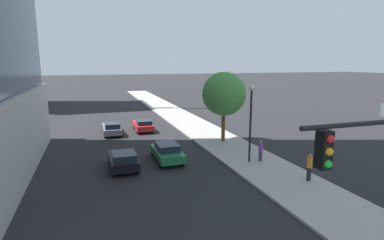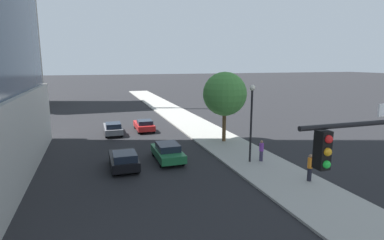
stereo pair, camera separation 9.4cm
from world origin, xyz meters
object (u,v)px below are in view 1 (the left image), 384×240
(pedestrian_orange_shirt, at_px, (309,167))
(street_lamp, at_px, (251,112))
(street_tree, at_px, (224,94))
(pedestrian_purple_shirt, at_px, (261,150))
(car_green, at_px, (167,152))
(car_black, at_px, (123,160))
(car_red, at_px, (143,125))
(car_gray, at_px, (112,128))

(pedestrian_orange_shirt, bearing_deg, street_lamp, 110.66)
(street_tree, xyz_separation_m, pedestrian_purple_shirt, (0.24, -6.58, -3.77))
(street_lamp, xyz_separation_m, pedestrian_orange_shirt, (1.77, -4.68, -2.96))
(car_green, relative_size, pedestrian_orange_shirt, 2.45)
(pedestrian_purple_shirt, bearing_deg, car_black, 169.53)
(street_lamp, bearing_deg, car_red, 112.77)
(street_tree, xyz_separation_m, pedestrian_orange_shirt, (1.09, -11.13, -3.69))
(car_red, bearing_deg, pedestrian_purple_shirt, -64.36)
(street_lamp, xyz_separation_m, car_gray, (-9.40, 13.25, -3.32))
(street_tree, distance_m, pedestrian_purple_shirt, 7.58)
(street_tree, relative_size, car_green, 1.54)
(car_red, bearing_deg, street_lamp, -67.23)
(pedestrian_orange_shirt, bearing_deg, car_red, 112.25)
(street_lamp, height_order, car_black, street_lamp)
(street_lamp, height_order, car_green, street_lamp)
(street_tree, relative_size, car_red, 1.57)
(street_tree, distance_m, car_gray, 12.81)
(car_green, distance_m, pedestrian_purple_shirt, 7.35)
(car_green, bearing_deg, car_red, 90.00)
(car_green, xyz_separation_m, pedestrian_orange_shirt, (7.66, -7.33, 0.33))
(car_gray, bearing_deg, pedestrian_purple_shirt, -52.40)
(car_black, relative_size, pedestrian_orange_shirt, 2.31)
(street_lamp, height_order, street_tree, street_tree)
(car_gray, bearing_deg, car_black, -90.00)
(car_gray, xyz_separation_m, car_red, (3.51, 0.78, -0.03))
(car_red, relative_size, pedestrian_purple_shirt, 2.59)
(street_tree, relative_size, car_black, 1.63)
(street_lamp, distance_m, pedestrian_purple_shirt, 3.17)
(street_tree, relative_size, car_gray, 1.50)
(car_red, height_order, pedestrian_purple_shirt, pedestrian_purple_shirt)
(car_gray, distance_m, pedestrian_purple_shirt, 16.90)
(car_black, relative_size, pedestrian_purple_shirt, 2.50)
(street_lamp, height_order, car_red, street_lamp)
(car_green, bearing_deg, street_lamp, -24.18)
(street_lamp, xyz_separation_m, car_red, (-5.89, 14.03, -3.35))
(car_green, height_order, pedestrian_orange_shirt, pedestrian_orange_shirt)
(street_lamp, xyz_separation_m, car_black, (-9.40, 1.77, -3.31))
(pedestrian_orange_shirt, bearing_deg, pedestrian_purple_shirt, 100.67)
(street_lamp, relative_size, car_gray, 1.32)
(street_tree, bearing_deg, street_lamp, -95.96)
(car_green, relative_size, car_red, 1.02)
(pedestrian_purple_shirt, bearing_deg, car_red, 115.64)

